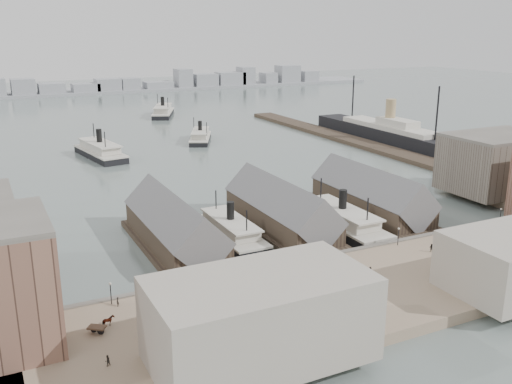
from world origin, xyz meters
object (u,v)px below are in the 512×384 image
horse_cart_left (106,322)px  horse_cart_right (471,255)px  ocean_steamer (389,133)px  horse_cart_center (338,278)px  ferry_docked_west (231,230)px

horse_cart_left → horse_cart_right: bearing=-57.5°
ocean_steamer → horse_cart_center: bearing=-132.6°
horse_cart_center → ferry_docked_west: bearing=18.2°
horse_cart_left → horse_cart_center: 40.84m
horse_cart_center → horse_cart_right: 29.87m
horse_cart_right → ferry_docked_west: bearing=41.4°
ferry_docked_west → horse_cart_center: size_ratio=5.37×
ocean_steamer → horse_cart_right: ocean_steamer is taller
ocean_steamer → horse_cart_right: 129.89m
horse_cart_right → ocean_steamer: bearing=-35.9°
ferry_docked_west → horse_cart_center: (6.31, -33.15, 0.58)m
ocean_steamer → horse_cart_center: (-98.69, -107.48, -1.08)m
horse_cart_center → horse_cart_right: horse_cart_right is taller
ferry_docked_west → horse_cart_left: ferry_docked_west is taller
ferry_docked_west → horse_cart_right: (36.07, -35.75, 0.62)m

